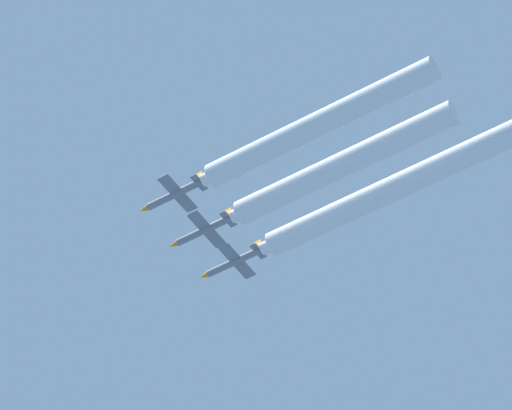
% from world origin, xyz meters
% --- Properties ---
extents(jet_far_left, '(8.65, 12.59, 3.03)m').
position_xyz_m(jet_far_left, '(-8.37, 0.50, 218.80)').
color(jet_far_left, slate).
extents(jet_inner_left, '(8.65, 12.59, 3.03)m').
position_xyz_m(jet_inner_left, '(0.28, 0.64, 218.21)').
color(jet_inner_left, slate).
extents(jet_center, '(8.65, 12.59, 3.03)m').
position_xyz_m(jet_center, '(9.21, 0.60, 218.55)').
color(jet_center, slate).
extents(smoke_trail_far_left, '(4.05, 42.08, 4.05)m').
position_xyz_m(smoke_trail_far_left, '(-8.37, -26.29, 218.77)').
color(smoke_trail_far_left, white).
extents(smoke_trail_inner_left, '(4.05, 40.78, 4.05)m').
position_xyz_m(smoke_trail_inner_left, '(0.28, -25.50, 218.18)').
color(smoke_trail_inner_left, white).
extents(smoke_trail_center, '(4.05, 49.14, 4.05)m').
position_xyz_m(smoke_trail_center, '(9.21, -29.71, 218.52)').
color(smoke_trail_center, white).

